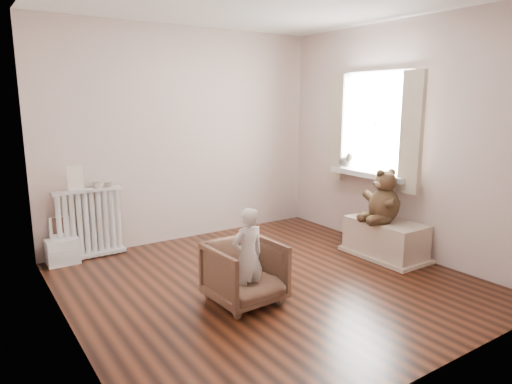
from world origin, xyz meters
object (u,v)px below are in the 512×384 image
toy_bench (385,239)px  teddy_bear (385,199)px  plush_cat (345,160)px  armchair (245,273)px  radiator (90,224)px  child (248,256)px  toy_vanity (61,239)px

toy_bench → teddy_bear: bearing=177.9°
plush_cat → armchair: bearing=-175.3°
radiator → armchair: size_ratio=1.31×
child → plush_cat: 2.38m
radiator → toy_vanity: size_ratio=1.54×
child → teddy_bear: size_ratio=1.45×
toy_vanity → radiator: bearing=5.5°
child → plush_cat: plush_cat is taller
toy_vanity → toy_bench: toy_vanity is taller
toy_bench → teddy_bear: teddy_bear is taller
radiator → child: size_ratio=0.93×
teddy_bear → radiator: bearing=157.0°
plush_cat → toy_vanity: bearing=143.9°
armchair → child: (0.00, -0.05, 0.17)m
toy_vanity → armchair: armchair is taller
radiator → toy_vanity: bearing=-174.5°
radiator → armchair: bearing=-67.1°
child → teddy_bear: teddy_bear is taller
toy_vanity → teddy_bear: bearing=-30.2°
radiator → toy_bench: bearing=-33.0°
toy_vanity → armchair: (1.12, -1.90, -0.00)m
radiator → plush_cat: (2.90, -0.98, 0.61)m
armchair → child: child is taller
toy_bench → teddy_bear: 0.47m
radiator → plush_cat: bearing=-18.7°
teddy_bear → plush_cat: 0.89m
toy_vanity → child: bearing=-60.1°
child → teddy_bear: (1.90, 0.19, 0.23)m
toy_vanity → armchair: size_ratio=0.85×
toy_vanity → teddy_bear: teddy_bear is taller
toy_bench → plush_cat: bearing=80.2°
armchair → plush_cat: 2.41m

